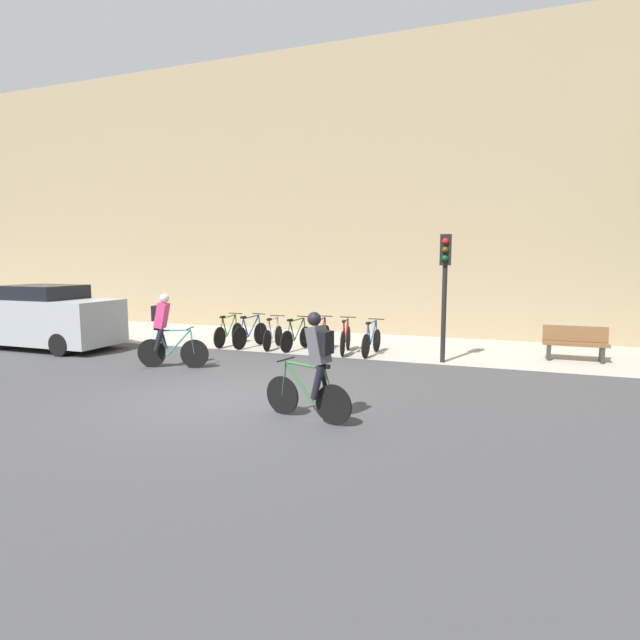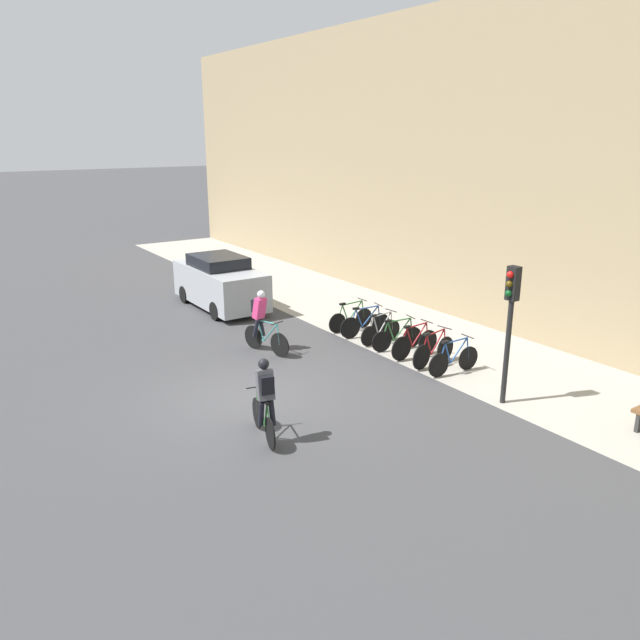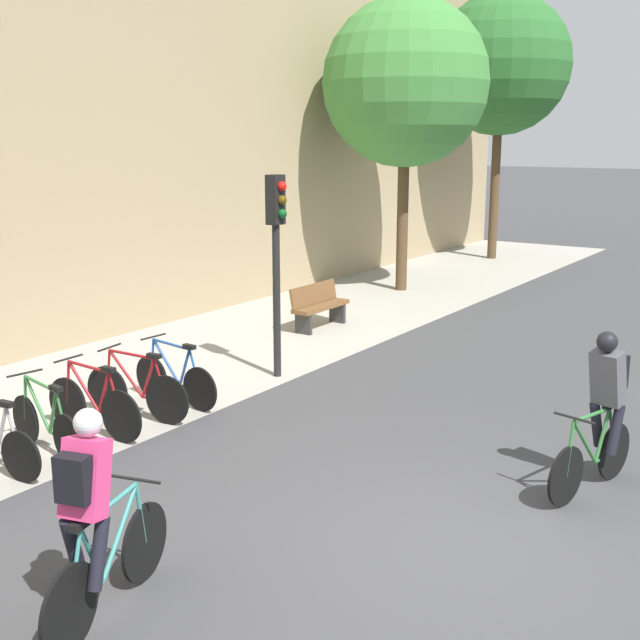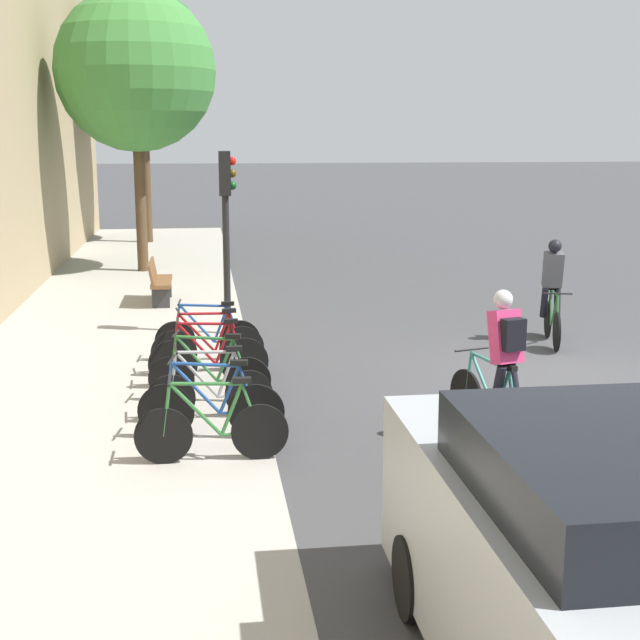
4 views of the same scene
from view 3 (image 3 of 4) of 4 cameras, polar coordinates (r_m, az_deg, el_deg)
The scene contains 12 objects.
ground at distance 7.87m, azimuth 10.17°, elevation -15.85°, with size 200.00×200.00×0.00m, color #3D3D3F.
kerb_strip at distance 11.99m, azimuth -20.94°, elevation -6.27°, with size 44.00×4.50×0.01m, color #A39E93.
cyclist_pink at distance 6.54m, azimuth -15.83°, elevation -13.09°, with size 1.70×0.61×1.79m.
cyclist_grey at distance 9.18m, azimuth 19.49°, elevation -5.73°, with size 1.62×0.58×1.76m.
parked_bike_3 at distance 10.30m, azimuth -18.94°, elevation -6.98°, with size 0.46×1.62×0.94m.
parked_bike_4 at distance 10.73m, azimuth -15.80°, elevation -5.85°, with size 0.46×1.68×0.98m.
parked_bike_5 at distance 11.19m, azimuth -12.91°, elevation -4.91°, with size 0.46×1.68×0.97m.
parked_bike_6 at distance 11.68m, azimuth -10.27°, elevation -4.10°, with size 0.46×1.65×0.95m.
traffic_light_pole at distance 12.50m, azimuth -3.11°, elevation 5.84°, with size 0.26×0.30×3.20m.
bench at distance 16.11m, azimuth -0.08°, elevation 1.05°, with size 1.53×0.44×0.89m.
street_tree_0 at distance 20.09m, azimuth 6.10°, elevation 16.41°, with size 4.02×4.02×7.05m.
street_tree_1 at distance 26.08m, azimuth 12.72°, elevation 17.27°, with size 4.23×4.23×8.04m.
Camera 3 is at (-6.38, -2.69, 3.75)m, focal length 45.00 mm.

